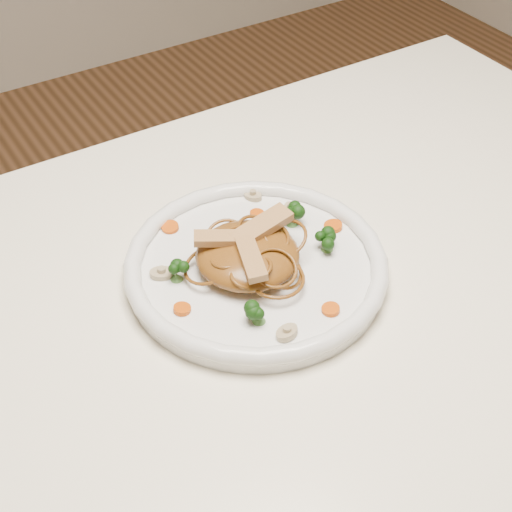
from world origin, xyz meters
TOP-DOWN VIEW (x-y plane):
  - table at (0.00, 0.00)m, footprint 1.20×0.80m
  - plate at (0.00, 0.06)m, footprint 0.37×0.37m
  - noodle_mound at (-0.01, 0.06)m, footprint 0.14×0.14m
  - chicken_a at (0.02, 0.07)m, footprint 0.08×0.03m
  - chicken_b at (-0.03, 0.08)m, footprint 0.06×0.05m
  - chicken_c at (-0.02, 0.04)m, footprint 0.04×0.07m
  - broccoli_0 at (0.08, 0.10)m, footprint 0.04×0.04m
  - broccoli_1 at (-0.08, 0.08)m, footprint 0.03×0.03m
  - broccoli_2 at (-0.04, -0.02)m, footprint 0.03×0.03m
  - broccoli_3 at (0.08, 0.04)m, footprint 0.03×0.03m
  - carrot_0 at (0.05, 0.13)m, footprint 0.02×0.02m
  - carrot_1 at (-0.10, 0.04)m, footprint 0.02×0.02m
  - carrot_2 at (0.11, 0.07)m, footprint 0.02×0.02m
  - carrot_3 at (-0.05, 0.16)m, footprint 0.02×0.02m
  - carrot_4 at (0.03, -0.04)m, footprint 0.02×0.02m
  - mushroom_0 at (-0.03, -0.05)m, footprint 0.03×0.03m
  - mushroom_1 at (0.09, 0.12)m, footprint 0.03×0.03m
  - mushroom_2 at (-0.09, 0.10)m, footprint 0.04×0.04m
  - mushroom_3 at (0.06, 0.17)m, footprint 0.03×0.03m

SIDE VIEW (x-z plane):
  - table at x=0.00m, z-range 0.28..1.03m
  - plate at x=0.00m, z-range 0.75..0.77m
  - carrot_0 at x=0.05m, z-range 0.77..0.77m
  - carrot_1 at x=-0.10m, z-range 0.77..0.77m
  - carrot_2 at x=0.11m, z-range 0.77..0.77m
  - carrot_3 at x=-0.05m, z-range 0.77..0.77m
  - carrot_4 at x=0.03m, z-range 0.77..0.77m
  - mushroom_0 at x=-0.03m, z-range 0.77..0.77m
  - mushroom_1 at x=0.09m, z-range 0.77..0.77m
  - mushroom_2 at x=-0.09m, z-range 0.77..0.77m
  - mushroom_3 at x=0.06m, z-range 0.77..0.77m
  - broccoli_3 at x=0.08m, z-range 0.77..0.79m
  - broccoli_2 at x=-0.04m, z-range 0.77..0.79m
  - broccoli_1 at x=-0.08m, z-range 0.77..0.80m
  - noodle_mound at x=-0.01m, z-range 0.76..0.80m
  - broccoli_0 at x=0.08m, z-range 0.77..0.80m
  - chicken_b at x=-0.03m, z-range 0.80..0.81m
  - chicken_c at x=-0.02m, z-range 0.80..0.81m
  - chicken_a at x=0.02m, z-range 0.80..0.81m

